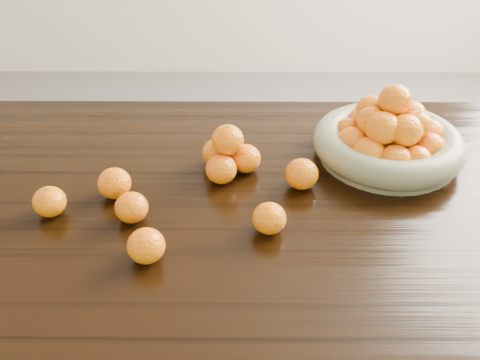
{
  "coord_description": "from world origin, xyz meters",
  "views": [
    {
      "loc": [
        -0.03,
        -0.9,
        1.43
      ],
      "look_at": [
        -0.04,
        -0.02,
        0.83
      ],
      "focal_mm": 40.0,
      "sensor_mm": 36.0,
      "label": 1
    }
  ],
  "objects_px": {
    "dining_table": "(259,239)",
    "fruit_bowl": "(389,139)",
    "orange_pyramid": "(228,155)",
    "loose_orange_0": "(50,202)"
  },
  "relations": [
    {
      "from": "dining_table",
      "to": "fruit_bowl",
      "type": "relative_size",
      "value": 5.67
    },
    {
      "from": "dining_table",
      "to": "orange_pyramid",
      "type": "xyz_separation_m",
      "value": [
        -0.07,
        0.13,
        0.14
      ]
    },
    {
      "from": "orange_pyramid",
      "to": "loose_orange_0",
      "type": "height_order",
      "value": "orange_pyramid"
    },
    {
      "from": "dining_table",
      "to": "orange_pyramid",
      "type": "distance_m",
      "value": 0.2
    },
    {
      "from": "fruit_bowl",
      "to": "loose_orange_0",
      "type": "distance_m",
      "value": 0.77
    },
    {
      "from": "dining_table",
      "to": "fruit_bowl",
      "type": "bearing_deg",
      "value": 32.53
    },
    {
      "from": "dining_table",
      "to": "loose_orange_0",
      "type": "distance_m",
      "value": 0.45
    },
    {
      "from": "dining_table",
      "to": "loose_orange_0",
      "type": "height_order",
      "value": "loose_orange_0"
    },
    {
      "from": "fruit_bowl",
      "to": "loose_orange_0",
      "type": "xyz_separation_m",
      "value": [
        -0.73,
        -0.23,
        -0.02
      ]
    },
    {
      "from": "dining_table",
      "to": "fruit_bowl",
      "type": "distance_m",
      "value": 0.39
    }
  ]
}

